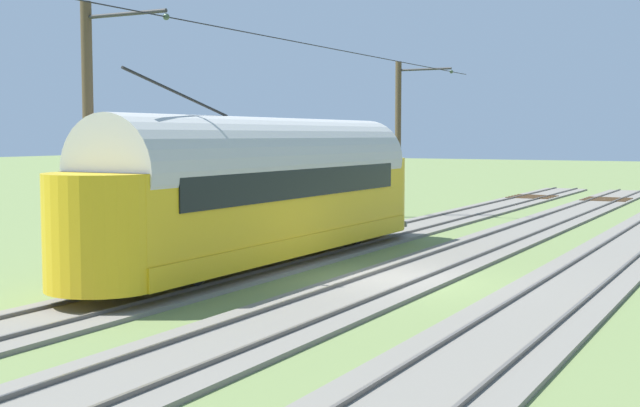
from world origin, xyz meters
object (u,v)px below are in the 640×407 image
catenary_pole_foreground (399,136)px  catenary_pole_mid_near (91,138)px  spare_tie_stack (140,253)px  vintage_streetcar (268,189)px

catenary_pole_foreground → catenary_pole_mid_near: 20.00m
catenary_pole_foreground → spare_tie_stack: catenary_pole_foreground is taller
spare_tie_stack → catenary_pole_mid_near: bearing=112.2°
catenary_pole_foreground → catenary_pole_mid_near: same height
catenary_pole_mid_near → spare_tie_stack: size_ratio=2.98×
vintage_streetcar → catenary_pole_foreground: catenary_pole_foreground is taller
spare_tie_stack → catenary_pole_foreground: bearing=-94.9°
catenary_pole_foreground → catenary_pole_mid_near: size_ratio=1.00×
catenary_pole_foreground → catenary_pole_mid_near: (0.00, 20.00, 0.00)m
vintage_streetcar → catenary_pole_foreground: (2.47, -15.43, 1.48)m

